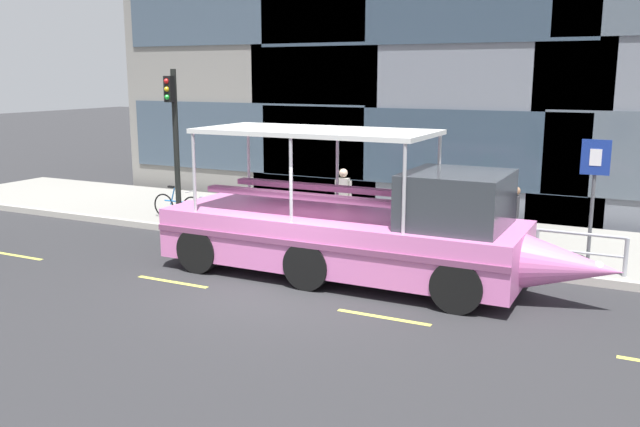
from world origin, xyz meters
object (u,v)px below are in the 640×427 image
at_px(leaned_bicycle, 178,206).
at_px(pedestrian_near_bow, 515,211).
at_px(parking_sign, 594,181).
at_px(pedestrian_mid_left, 418,203).
at_px(traffic_light_pole, 174,130).
at_px(pedestrian_mid_right, 343,193).
at_px(duck_tour_boat, 364,231).

height_order(leaned_bicycle, pedestrian_near_bow, pedestrian_near_bow).
xyz_separation_m(parking_sign, pedestrian_mid_left, (-4.14, 0.55, -0.94)).
height_order(traffic_light_pole, pedestrian_mid_right, traffic_light_pole).
relative_size(traffic_light_pole, parking_sign, 1.54).
bearing_deg(pedestrian_mid_right, pedestrian_mid_left, -3.06).
height_order(parking_sign, duck_tour_boat, duck_tour_boat).
xyz_separation_m(duck_tour_boat, pedestrian_near_bow, (2.47, 3.52, 0.03)).
height_order(duck_tour_boat, pedestrian_near_bow, duck_tour_boat).
bearing_deg(parking_sign, pedestrian_mid_left, 172.38).
height_order(duck_tour_boat, pedestrian_mid_left, duck_tour_boat).
distance_m(leaned_bicycle, pedestrian_mid_right, 5.06).
bearing_deg(duck_tour_boat, pedestrian_mid_right, 121.22).
xyz_separation_m(parking_sign, duck_tour_boat, (-4.25, -2.65, -1.01)).
bearing_deg(pedestrian_mid_left, duck_tour_boat, -92.01).
bearing_deg(parking_sign, traffic_light_pole, -178.92).
relative_size(leaned_bicycle, pedestrian_mid_left, 1.11).
bearing_deg(traffic_light_pole, pedestrian_near_bow, 6.56).
distance_m(traffic_light_pole, pedestrian_mid_left, 7.23).
height_order(pedestrian_near_bow, pedestrian_mid_left, pedestrian_mid_left).
xyz_separation_m(duck_tour_boat, pedestrian_mid_left, (0.11, 3.21, 0.07)).
xyz_separation_m(traffic_light_pole, pedestrian_mid_left, (7.00, 0.76, -1.64)).
bearing_deg(leaned_bicycle, parking_sign, 0.46).
bearing_deg(pedestrian_near_bow, pedestrian_mid_left, -172.46).
relative_size(pedestrian_near_bow, pedestrian_mid_left, 0.96).
height_order(traffic_light_pole, leaned_bicycle, traffic_light_pole).
bearing_deg(traffic_light_pole, pedestrian_mid_left, 6.22).
bearing_deg(traffic_light_pole, leaned_bicycle, 124.53).
distance_m(leaned_bicycle, pedestrian_near_bow, 9.50).
xyz_separation_m(leaned_bicycle, pedestrian_mid_right, (4.96, 0.76, 0.64)).
bearing_deg(duck_tour_boat, traffic_light_pole, 160.48).
bearing_deg(pedestrian_near_bow, duck_tour_boat, -125.04).
distance_m(parking_sign, duck_tour_boat, 5.11).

